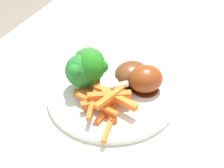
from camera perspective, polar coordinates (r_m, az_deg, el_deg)
dining_table at (r=0.64m, az=3.56°, el=-11.49°), size 1.23×0.78×0.74m
dinner_plate at (r=0.58m, az=-0.00°, el=-2.01°), size 0.25×0.25×0.01m
broccoli_floret_front at (r=0.56m, az=-4.16°, el=3.18°), size 0.06×0.06×0.08m
broccoli_floret_middle at (r=0.57m, az=-4.69°, el=4.00°), size 0.06×0.06×0.08m
broccoli_floret_back at (r=0.57m, az=-5.45°, el=2.61°), size 0.08×0.06×0.07m
carrot_fries_pile at (r=0.54m, az=-1.01°, el=-2.93°), size 0.16×0.13×0.04m
chicken_drumstick_near at (r=0.59m, az=3.33°, el=1.89°), size 0.12×0.09×0.04m
chicken_drumstick_far at (r=0.57m, az=5.95°, el=0.84°), size 0.10×0.11×0.05m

